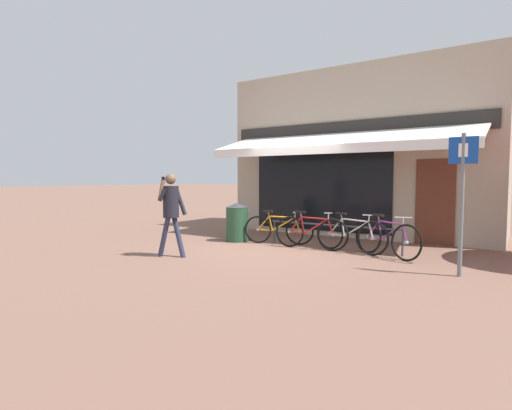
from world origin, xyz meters
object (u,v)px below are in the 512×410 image
Objects in this scene: bicycle_purple at (386,238)px; parking_sign at (462,189)px; bicycle_red at (310,232)px; pedestrian_adult at (171,205)px; bicycle_orange at (278,229)px; litter_bin at (237,222)px; bicycle_silver at (350,235)px.

parking_sign is at bearing -8.58° from bicycle_purple.
bicycle_purple is (1.72, 0.03, 0.00)m from bicycle_red.
bicycle_red is 1.04× the size of pedestrian_adult.
bicycle_orange is 0.71× the size of parking_sign.
litter_bin is at bearing 171.62° from bicycle_orange.
litter_bin reaches higher than bicycle_orange.
bicycle_orange is at bearing -157.80° from bicycle_purple.
litter_bin is at bearing -89.83° from pedestrian_adult.
bicycle_red is 2.09m from litter_bin.
bicycle_orange is 2.91m from pedestrian_adult.
pedestrian_adult is at bearing -126.53° from bicycle_silver.
bicycle_orange is 1.15m from litter_bin.
bicycle_silver is 3.94m from pedestrian_adult.
bicycle_orange is 0.96× the size of pedestrian_adult.
parking_sign is (2.30, -1.10, 1.06)m from bicycle_silver.
litter_bin is at bearing -165.35° from bicycle_silver.
bicycle_orange is 1.67× the size of litter_bin.
bicycle_silver is at bearing -140.62° from pedestrian_adult.
parking_sign is at bearing -10.08° from litter_bin.
bicycle_purple is 4.51m from pedestrian_adult.
litter_bin reaches higher than bicycle_silver.
bicycle_silver is at bearing -161.21° from bicycle_purple.
parking_sign is (5.30, -0.94, 0.95)m from litter_bin.
litter_bin is (-3.00, -0.15, 0.11)m from bicycle_silver.
bicycle_silver is at bearing 2.91° from litter_bin.
pedestrian_adult is 1.74× the size of litter_bin.
bicycle_silver is (1.88, -0.05, 0.02)m from bicycle_orange.
bicycle_red is 0.92m from bicycle_silver.
bicycle_silver is at bearing -20.40° from bicycle_orange.
litter_bin is at bearing 177.38° from bicycle_red.
bicycle_purple reaches higher than bicycle_silver.
bicycle_orange is at bearing -113.44° from pedestrian_adult.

